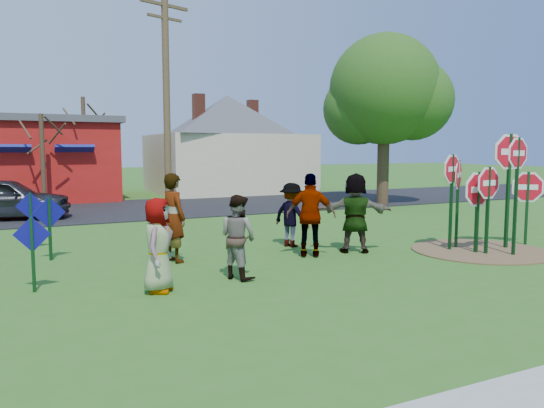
{
  "coord_description": "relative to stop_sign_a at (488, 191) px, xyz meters",
  "views": [
    {
      "loc": [
        -5.5,
        -10.01,
        2.45
      ],
      "look_at": [
        0.13,
        1.42,
        1.11
      ],
      "focal_mm": 35.0,
      "sensor_mm": 36.0,
      "label": 1
    }
  ],
  "objects": [
    {
      "name": "person_a",
      "position": [
        -7.61,
        0.17,
        -0.68
      ],
      "size": [
        0.84,
        0.95,
        1.62
      ],
      "primitive_type": "imported",
      "rotation": [
        0.0,
        0.0,
        1.05
      ],
      "color": "#3F4C84",
      "rests_on": "ground"
    },
    {
      "name": "stop_sign_f",
      "position": [
        1.92,
        0.47,
        -0.12
      ],
      "size": [
        0.86,
        0.66,
        2.01
      ],
      "rotation": [
        0.0,
        0.0,
        -0.65
      ],
      "color": "#103D19",
      "rests_on": "ground"
    },
    {
      "name": "ground",
      "position": [
        -4.3,
        1.34,
        -1.49
      ],
      "size": [
        120.0,
        120.0,
        0.0
      ],
      "primitive_type": "plane",
      "color": "#31621C",
      "rests_on": "ground"
    },
    {
      "name": "bare_tree_extra",
      "position": [
        -6.83,
        16.18,
        1.56
      ],
      "size": [
        1.8,
        1.8,
        4.71
      ],
      "color": "#382819",
      "rests_on": "ground"
    },
    {
      "name": "person_c",
      "position": [
        -6.03,
        0.45,
        -0.69
      ],
      "size": [
        0.87,
        0.95,
        1.59
      ],
      "primitive_type": "imported",
      "rotation": [
        0.0,
        0.0,
        1.99
      ],
      "color": "brown",
      "rests_on": "ground"
    },
    {
      "name": "person_d",
      "position": [
        -3.57,
        2.89,
        -0.69
      ],
      "size": [
        0.95,
        1.18,
        1.6
      ],
      "primitive_type": "imported",
      "rotation": [
        0.0,
        0.0,
        1.98
      ],
      "color": "#37373D",
      "rests_on": "ground"
    },
    {
      "name": "person_e",
      "position": [
        -3.78,
        1.57,
        -0.54
      ],
      "size": [
        1.19,
        0.98,
        1.9
      ],
      "primitive_type": "imported",
      "rotation": [
        0.0,
        0.0,
        2.59
      ],
      "color": "#4C3061",
      "rests_on": "ground"
    },
    {
      "name": "stop_sign_e",
      "position": [
        -0.1,
        0.21,
        -0.12
      ],
      "size": [
        1.13,
        0.08,
        2.07
      ],
      "rotation": [
        0.0,
        0.0,
        0.03
      ],
      "color": "#103D19",
      "rests_on": "ground"
    },
    {
      "name": "person_f",
      "position": [
        -2.58,
        1.57,
        -0.55
      ],
      "size": [
        1.8,
        1.33,
        1.88
      ],
      "primitive_type": "imported",
      "rotation": [
        0.0,
        0.0,
        2.63
      ],
      "color": "#1F522C",
      "rests_on": "ground"
    },
    {
      "name": "blue_diamond_d",
      "position": [
        -9.43,
        5.23,
        -0.61
      ],
      "size": [
        0.66,
        0.06,
        1.41
      ],
      "rotation": [
        0.0,
        0.0,
        0.02
      ],
      "color": "#103D19",
      "rests_on": "ground"
    },
    {
      "name": "person_b",
      "position": [
        -6.69,
        2.43,
        -0.53
      ],
      "size": [
        0.63,
        0.8,
        1.93
      ],
      "primitive_type": "imported",
      "rotation": [
        0.0,
        0.0,
        1.84
      ],
      "color": "#2B7464",
      "rests_on": "ground"
    },
    {
      "name": "stop_sign_c",
      "position": [
        0.44,
        -0.39,
        0.52
      ],
      "size": [
        0.97,
        0.14,
        2.83
      ],
      "rotation": [
        0.0,
        0.0,
        0.13
      ],
      "color": "#103D19",
      "rests_on": "ground"
    },
    {
      "name": "stop_sign_d",
      "position": [
        1.03,
        0.32,
        0.64
      ],
      "size": [
        1.17,
        0.25,
        2.96
      ],
      "rotation": [
        0.0,
        0.0,
        -0.2
      ],
      "color": "#103D19",
      "rests_on": "ground"
    },
    {
      "name": "dirt_patch",
      "position": [
        0.2,
        0.34,
        -1.47
      ],
      "size": [
        3.2,
        3.2,
        0.03
      ],
      "primitive_type": "cylinder",
      "color": "brown",
      "rests_on": "ground"
    },
    {
      "name": "cream_house",
      "position": [
        1.2,
        19.34,
        1.44
      ],
      "size": [
        9.4,
        9.4,
        6.5
      ],
      "color": "beige",
      "rests_on": "ground"
    },
    {
      "name": "stop_sign_g",
      "position": [
        -0.03,
        0.89,
        0.11
      ],
      "size": [
        0.83,
        0.56,
        2.3
      ],
      "rotation": [
        0.0,
        0.0,
        0.59
      ],
      "color": "#103D19",
      "rests_on": "ground"
    },
    {
      "name": "blue_diamond_b",
      "position": [
        -9.53,
        1.11,
        -0.68
      ],
      "size": [
        0.6,
        0.17,
        1.31
      ],
      "rotation": [
        0.0,
        0.0,
        -0.25
      ],
      "color": "#103D19",
      "rests_on": "ground"
    },
    {
      "name": "stop_sign_b",
      "position": [
        -0.38,
        0.75,
        0.27
      ],
      "size": [
        0.93,
        0.27,
        2.44
      ],
      "rotation": [
        0.0,
        0.0,
        0.27
      ],
      "color": "#103D19",
      "rests_on": "ground"
    },
    {
      "name": "blue_diamond_c",
      "position": [
        -9.1,
        3.78,
        -0.62
      ],
      "size": [
        0.7,
        0.18,
        1.41
      ],
      "rotation": [
        0.0,
        0.0,
        0.23
      ],
      "color": "#103D19",
      "rests_on": "ground"
    },
    {
      "name": "road",
      "position": [
        -4.3,
        12.84,
        -1.47
      ],
      "size": [
        120.0,
        7.5,
        0.04
      ],
      "primitive_type": "cube",
      "color": "black",
      "rests_on": "ground"
    },
    {
      "name": "stop_sign_a",
      "position": [
        0.0,
        0.0,
        0.0
      ],
      "size": [
        1.02,
        0.1,
        2.18
      ],
      "rotation": [
        0.0,
        0.0,
        0.08
      ],
      "color": "#103D19",
      "rests_on": "ground"
    },
    {
      "name": "utility_pole",
      "position": [
        -4.62,
        10.52,
        2.76
      ],
      "size": [
        1.9,
        0.76,
        8.08
      ],
      "rotation": [
        0.0,
        0.0,
        0.34
      ],
      "color": "#4C3823",
      "rests_on": "ground"
    },
    {
      "name": "red_building",
      "position": [
        -9.8,
        19.34,
        0.48
      ],
      "size": [
        9.4,
        7.69,
        3.9
      ],
      "color": "#A11610",
      "rests_on": "ground"
    },
    {
      "name": "suv",
      "position": [
        -10.04,
        11.49,
        -0.73
      ],
      "size": [
        4.47,
        2.58,
        1.43
      ],
      "primitive_type": "imported",
      "rotation": [
        0.0,
        0.0,
        1.35
      ],
      "color": "#28282D",
      "rests_on": "road"
    },
    {
      "name": "leafy_tree",
      "position": [
        4.71,
        9.71,
        3.2
      ],
      "size": [
        5.13,
        4.68,
        7.29
      ],
      "color": "#382819",
      "rests_on": "ground"
    },
    {
      "name": "bare_tree_east",
      "position": [
        -8.63,
        14.73,
        1.0
      ],
      "size": [
        1.8,
        1.8,
        3.84
      ],
      "color": "#382819",
      "rests_on": "ground"
    }
  ]
}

